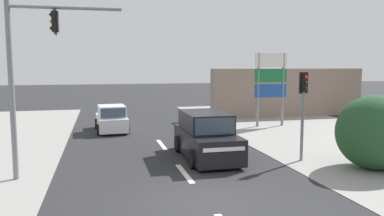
% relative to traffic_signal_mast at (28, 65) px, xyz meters
% --- Properties ---
extents(ground_plane, '(140.00, 140.00, 0.00)m').
position_rel_traffic_signal_mast_xyz_m(ground_plane, '(5.11, -3.62, -3.83)').
color(ground_plane, '#28282B').
extents(lane_dash_mid, '(0.20, 2.40, 0.01)m').
position_rel_traffic_signal_mast_xyz_m(lane_dash_mid, '(5.11, -0.62, -3.83)').
color(lane_dash_mid, silver).
rests_on(lane_dash_mid, ground).
extents(lane_dash_far, '(0.20, 2.40, 0.01)m').
position_rel_traffic_signal_mast_xyz_m(lane_dash_far, '(5.11, 4.38, -3.83)').
color(lane_dash_far, silver).
rests_on(lane_dash_far, ground).
extents(traffic_signal_mast, '(3.69, 0.44, 6.00)m').
position_rel_traffic_signal_mast_xyz_m(traffic_signal_mast, '(0.00, 0.00, 0.00)').
color(traffic_signal_mast, slate).
rests_on(traffic_signal_mast, ground).
extents(pedestal_signal_right_kerb, '(0.44, 0.31, 3.56)m').
position_rel_traffic_signal_mast_xyz_m(pedestal_signal_right_kerb, '(10.05, -0.04, -1.42)').
color(pedestal_signal_right_kerb, slate).
rests_on(pedestal_signal_right_kerb, ground).
extents(shopping_plaza_sign, '(2.10, 0.16, 4.60)m').
position_rel_traffic_signal_mast_xyz_m(shopping_plaza_sign, '(12.67, 8.28, -0.85)').
color(shopping_plaza_sign, slate).
rests_on(shopping_plaza_sign, ground).
extents(roadside_bush, '(3.08, 2.64, 2.75)m').
position_rel_traffic_signal_mast_xyz_m(roadside_bush, '(12.20, -1.81, -2.54)').
color(roadside_bush, '#234C28').
rests_on(roadside_bush, ground).
extents(shopfront_wall_far, '(12.00, 1.00, 3.60)m').
position_rel_traffic_signal_mast_xyz_m(shopfront_wall_far, '(16.11, 12.38, -2.03)').
color(shopfront_wall_far, gray).
rests_on(shopfront_wall_far, ground).
extents(hatchback_crossing_left, '(1.93, 3.72, 1.53)m').
position_rel_traffic_signal_mast_xyz_m(hatchback_crossing_left, '(2.89, 8.84, -3.13)').
color(hatchback_crossing_left, silver).
rests_on(hatchback_crossing_left, ground).
extents(suv_receding_far, '(2.07, 4.54, 1.90)m').
position_rel_traffic_signal_mast_xyz_m(suv_receding_far, '(6.49, 1.40, -2.95)').
color(suv_receding_far, black).
rests_on(suv_receding_far, ground).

